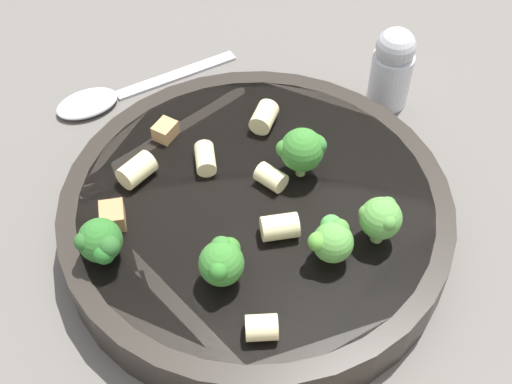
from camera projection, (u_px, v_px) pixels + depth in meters
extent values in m
plane|color=#5B5651|center=(256.00, 233.00, 0.55)|extent=(2.00, 2.00, 0.00)
cylinder|color=#28231E|center=(256.00, 218.00, 0.53)|extent=(0.29, 0.29, 0.04)
cylinder|color=beige|center=(256.00, 204.00, 0.52)|extent=(0.26, 0.26, 0.01)
torus|color=#28231E|center=(256.00, 203.00, 0.52)|extent=(0.28, 0.28, 0.00)
cylinder|color=#93B766|center=(104.00, 252.00, 0.48)|extent=(0.01, 0.01, 0.01)
sphere|color=#2D6B28|center=(100.00, 240.00, 0.47)|extent=(0.03, 0.03, 0.03)
sphere|color=#276D29|center=(104.00, 253.00, 0.46)|extent=(0.02, 0.02, 0.02)
sphere|color=#2C5C26|center=(84.00, 242.00, 0.46)|extent=(0.01, 0.01, 0.01)
sphere|color=#2B5F27|center=(109.00, 246.00, 0.46)|extent=(0.02, 0.02, 0.02)
cylinder|color=#93B766|center=(301.00, 167.00, 0.53)|extent=(0.01, 0.01, 0.02)
sphere|color=#387A2D|center=(302.00, 150.00, 0.51)|extent=(0.03, 0.03, 0.03)
sphere|color=#3A7B2E|center=(284.00, 148.00, 0.51)|extent=(0.01, 0.01, 0.01)
sphere|color=#306E2F|center=(319.00, 146.00, 0.51)|extent=(0.01, 0.01, 0.01)
sphere|color=#357527|center=(315.00, 145.00, 0.51)|extent=(0.02, 0.02, 0.02)
cylinder|color=#93B766|center=(222.00, 276.00, 0.47)|extent=(0.01, 0.01, 0.01)
sphere|color=#387A2D|center=(221.00, 263.00, 0.46)|extent=(0.03, 0.03, 0.03)
sphere|color=#31762A|center=(219.00, 271.00, 0.44)|extent=(0.01, 0.01, 0.01)
sphere|color=#38772E|center=(221.00, 247.00, 0.46)|extent=(0.01, 0.01, 0.01)
sphere|color=#3A792B|center=(229.00, 249.00, 0.46)|extent=(0.02, 0.02, 0.02)
cylinder|color=#84AD60|center=(378.00, 233.00, 0.49)|extent=(0.01, 0.01, 0.01)
sphere|color=#569942|center=(381.00, 218.00, 0.48)|extent=(0.03, 0.03, 0.03)
sphere|color=#548D3A|center=(367.00, 213.00, 0.47)|extent=(0.01, 0.01, 0.01)
sphere|color=#4A993F|center=(388.00, 205.00, 0.48)|extent=(0.01, 0.01, 0.01)
sphere|color=#4F8F3C|center=(388.00, 222.00, 0.47)|extent=(0.01, 0.01, 0.01)
cylinder|color=#9EC175|center=(331.00, 254.00, 0.48)|extent=(0.01, 0.01, 0.01)
sphere|color=#569942|center=(333.00, 242.00, 0.47)|extent=(0.03, 0.03, 0.03)
sphere|color=#4B8539|center=(339.00, 229.00, 0.47)|extent=(0.01, 0.01, 0.01)
sphere|color=#579F38|center=(318.00, 242.00, 0.46)|extent=(0.01, 0.01, 0.01)
sphere|color=#4A9D45|center=(331.00, 225.00, 0.47)|extent=(0.01, 0.01, 0.01)
cylinder|color=beige|center=(271.00, 177.00, 0.52)|extent=(0.02, 0.03, 0.02)
cylinder|color=beige|center=(280.00, 227.00, 0.49)|extent=(0.03, 0.02, 0.02)
cylinder|color=beige|center=(264.00, 117.00, 0.56)|extent=(0.03, 0.03, 0.02)
cylinder|color=beige|center=(205.00, 158.00, 0.53)|extent=(0.02, 0.03, 0.01)
cylinder|color=beige|center=(137.00, 170.00, 0.52)|extent=(0.03, 0.03, 0.02)
cylinder|color=beige|center=(262.00, 328.00, 0.44)|extent=(0.02, 0.02, 0.02)
cube|color=#A87A4C|center=(112.00, 216.00, 0.50)|extent=(0.02, 0.02, 0.01)
cube|color=tan|center=(165.00, 131.00, 0.55)|extent=(0.02, 0.02, 0.01)
cylinder|color=silver|center=(390.00, 79.00, 0.62)|extent=(0.04, 0.04, 0.05)
sphere|color=#B7B7BC|center=(396.00, 47.00, 0.60)|extent=(0.03, 0.03, 0.03)
cube|color=silver|center=(177.00, 74.00, 0.66)|extent=(0.12, 0.03, 0.01)
ellipsoid|color=silver|center=(87.00, 104.00, 0.63)|extent=(0.06, 0.04, 0.01)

